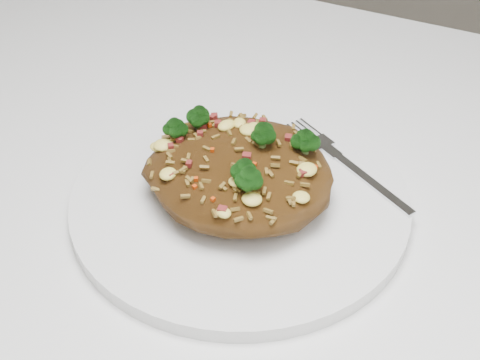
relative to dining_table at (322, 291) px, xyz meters
The scene contains 4 objects.
dining_table is the anchor object (origin of this frame).
plate 0.13m from the dining_table, behind, with size 0.30×0.30×0.01m, color white.
fried_rice 0.16m from the dining_table, behind, with size 0.16×0.15×0.07m.
fork 0.12m from the dining_table, 90.55° to the left, with size 0.15×0.09×0.00m.
Camera 1 is at (0.11, -0.41, 1.15)m, focal length 50.00 mm.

